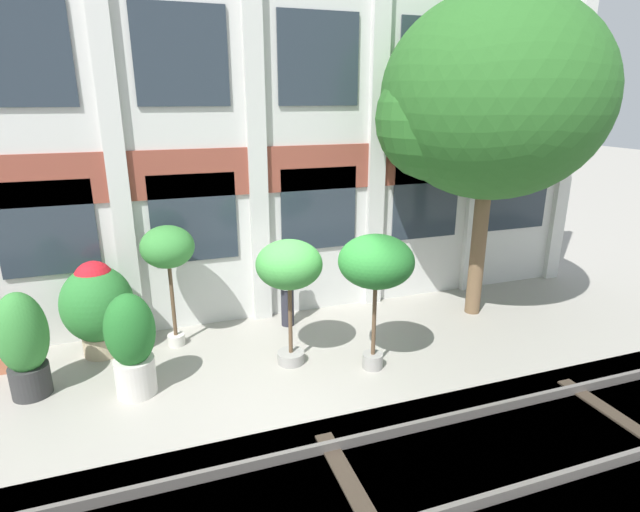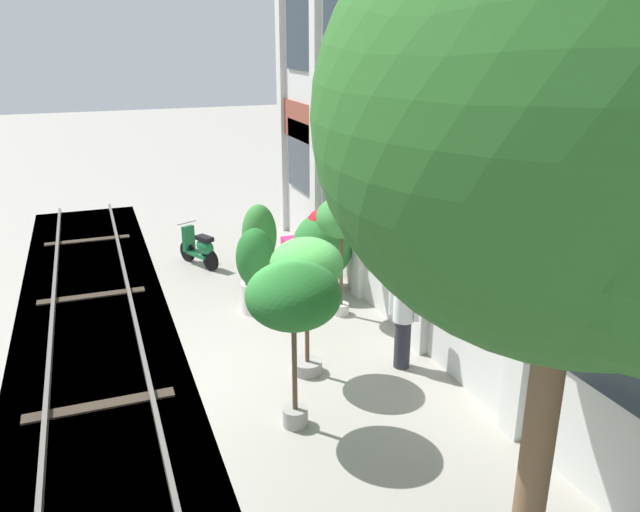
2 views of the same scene
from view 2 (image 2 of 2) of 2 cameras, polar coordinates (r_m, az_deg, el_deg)
ground_plane at (r=10.01m, az=-3.80°, el=-10.91°), size 80.00×80.00×0.00m
apartment_facade at (r=9.88m, az=11.55°, el=10.94°), size 15.56×0.64×7.32m
rail_tracks at (r=9.78m, az=-19.32°, el=-13.78°), size 23.20×2.80×0.43m
broadleaf_tree at (r=5.44m, az=22.76°, el=10.53°), size 4.51×4.30×6.40m
potted_plant_tall_urn at (r=7.98m, az=-2.44°, el=-3.92°), size 1.24×1.24×2.36m
potted_plant_glazed_jar at (r=12.85m, az=0.23°, el=0.93°), size 1.23×1.23×1.76m
potted_plant_low_pan at (r=9.35m, az=-1.23°, el=-1.27°), size 1.11×1.11×2.23m
potted_plant_square_trough at (r=14.70m, az=-2.52°, el=0.43°), size 0.71×0.45×0.56m
potted_plant_terracotta_small at (r=11.42m, az=2.00°, el=3.23°), size 0.95×0.95×2.31m
potted_plant_stone_basin at (r=13.44m, az=-5.55°, el=1.39°), size 0.75×0.75×1.71m
potted_plant_ribbed_drum at (r=11.91m, az=-5.88°, el=-1.12°), size 0.75×0.75×1.68m
scooter_near_curb at (r=14.64m, az=-10.92°, el=0.70°), size 1.28×0.76×0.98m
resident_by_doorway at (r=9.96m, az=7.64°, el=-5.73°), size 0.45×0.34×1.57m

